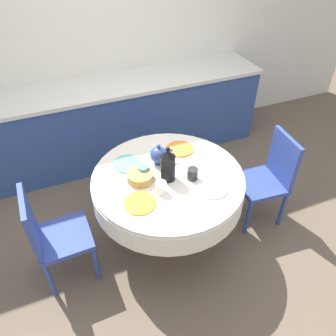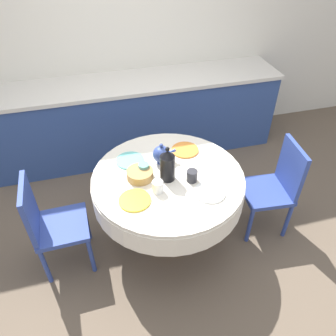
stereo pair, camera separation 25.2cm
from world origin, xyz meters
name	(u,v)px [view 1 (the left image)]	position (x,y,z in m)	size (l,w,h in m)	color
ground_plane	(168,235)	(0.00, 0.00, 0.00)	(12.00, 12.00, 0.00)	brown
wall_back	(105,35)	(0.00, 1.74, 1.30)	(7.00, 0.05, 2.60)	silver
kitchen_counter	(121,120)	(0.00, 1.40, 0.46)	(3.24, 0.64, 0.91)	#2D4784
dining_table	(168,188)	(0.00, 0.00, 0.60)	(1.22, 1.22, 0.73)	olive
chair_left	(269,176)	(0.94, -0.09, 0.49)	(0.44, 0.44, 0.89)	#2D428E
chair_right	(51,234)	(-0.95, -0.03, 0.49)	(0.41, 0.41, 0.89)	#2D428E
plate_near_left	(140,203)	(-0.30, -0.20, 0.74)	(0.23, 0.23, 0.01)	yellow
cup_near_left	(161,187)	(-0.12, -0.15, 0.78)	(0.08, 0.08, 0.09)	white
plate_near_right	(212,188)	(0.25, -0.27, 0.74)	(0.23, 0.23, 0.01)	white
cup_near_right	(193,174)	(0.16, -0.10, 0.78)	(0.08, 0.08, 0.09)	#28282D
plate_far_left	(127,164)	(-0.26, 0.26, 0.74)	(0.23, 0.23, 0.01)	#60BCB7
cup_far_left	(143,171)	(-0.18, 0.08, 0.78)	(0.08, 0.08, 0.09)	#5BA39E
plate_far_right	(180,149)	(0.23, 0.28, 0.74)	(0.23, 0.23, 0.01)	orange
cup_far_right	(166,156)	(0.05, 0.18, 0.78)	(0.08, 0.08, 0.09)	#DBB766
coffee_carafe	(168,165)	(-0.01, -0.03, 0.86)	(0.12, 0.12, 0.30)	black
teapot	(159,155)	(-0.01, 0.18, 0.81)	(0.20, 0.14, 0.19)	#33478E
bread_basket	(140,177)	(-0.22, 0.03, 0.77)	(0.21, 0.21, 0.07)	#AD844C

